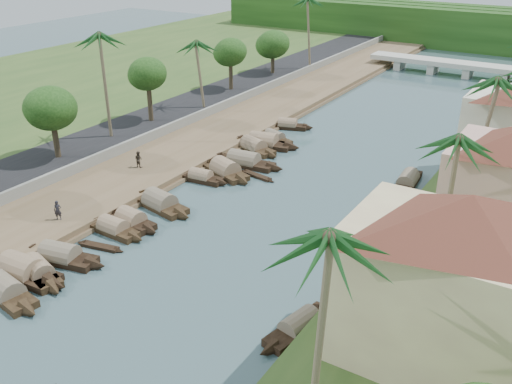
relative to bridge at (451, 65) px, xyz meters
The scene contains 40 objects.
ground 72.02m from the bridge, 90.00° to the right, with size 220.00×220.00×0.00m, color #3C555A.
left_bank 54.42m from the bridge, 107.10° to the right, with size 10.00×180.00×0.80m, color brown.
right_bank 55.37m from the bridge, 69.93° to the right, with size 16.00×180.00×1.20m, color #2D491D.
road 57.49m from the bridge, 115.23° to the right, with size 8.00×180.00×1.40m, color black.
retaining_wall 55.79m from the bridge, 111.23° to the right, with size 0.40×180.00×1.10m, color slate.
far_left_fill 72.84m from the bridge, 134.44° to the right, with size 45.00×220.00×1.35m, color #2D491D.
treeline 28.09m from the bridge, 90.00° to the left, with size 120.00×14.00×8.00m.
bridge is the anchor object (origin of this frame).
building_near 76.54m from the bridge, 75.61° to the right, with size 14.85×14.85×10.20m.
sampan_0 82.99m from the bridge, 96.24° to the right, with size 8.59×3.03×2.22m.
sampan_1 80.89m from the bridge, 97.17° to the right, with size 8.94×2.61×2.58m.
sampan_2 80.13m from the bridge, 96.52° to the right, with size 7.64×3.70×2.02m.
sampan_3 77.88m from the bridge, 96.90° to the right, with size 8.44×3.39×2.22m.
sampan_4 72.50m from the bridge, 97.18° to the right, with size 6.96×1.87×2.00m.
sampan_5 70.63m from the bridge, 97.16° to the right, with size 6.84×2.53×2.15m.
sampan_6 66.79m from the bridge, 97.63° to the right, with size 8.50×3.49×2.45m.
sampan_7 60.13m from the bridge, 98.92° to the right, with size 6.54×1.87×1.78m.
sampan_8 57.27m from the bridge, 98.23° to the right, with size 8.35×4.73×2.50m.
sampan_9 54.13m from the bridge, 98.43° to the right, with size 9.68×2.72×2.38m.
sampan_10 50.14m from the bridge, 100.85° to the right, with size 8.34×4.05×2.25m.
sampan_11 48.34m from the bridge, 100.90° to the right, with size 9.32×3.78×2.56m.
sampan_12 46.02m from the bridge, 101.29° to the right, with size 7.19×3.58×1.77m.
sampan_13 41.43m from the bridge, 103.85° to the right, with size 6.90×3.49×1.91m.
sampan_14 75.78m from the bridge, 82.23° to the right, with size 2.95×7.70×1.88m.
sampan_15 62.09m from the bridge, 80.49° to the right, with size 2.99×7.32×1.96m.
sampan_16 50.08m from the bridge, 79.90° to the right, with size 2.24×8.39×2.05m.
canoe_1 74.79m from the bridge, 96.31° to the right, with size 4.51×1.60×0.72m.
canoe_2 55.77m from the bridge, 95.21° to the right, with size 4.87×1.50×0.70m.
palm_0 84.85m from the bridge, 79.74° to the right, with size 3.20×3.20×12.59m.
palm_1 67.07m from the bridge, 76.07° to the right, with size 3.20×3.20×11.27m.
palm_2 53.69m from the bridge, 73.49° to the right, with size 3.20×3.20×12.15m.
palm_5 62.82m from the bridge, 112.83° to the right, with size 3.20×3.20×13.07m.
palm_6 48.05m from the bridge, 117.67° to the right, with size 3.20×3.20×10.04m.
palm_8 26.84m from the bridge, 146.44° to the right, with size 3.20×3.20×12.89m.
tree_2 69.18m from the bridge, 110.35° to the right, with size 5.29×5.29×7.42m.
tree_3 55.77m from the bridge, 115.62° to the right, with size 4.58×4.58×7.72m.
tree_4 40.50m from the bridge, 126.66° to the right, with size 4.63×4.63×7.33m.
tree_5 31.50m from the bridge, 140.25° to the right, with size 5.17×5.17×6.75m.
person_near 74.91m from the bridge, 100.47° to the right, with size 0.63×0.42×1.74m, color #242229.
person_far 63.29m from the bridge, 104.50° to the right, with size 0.83×0.65×1.72m, color #393128.
Camera 1 is at (23.28, -29.29, 23.42)m, focal length 40.00 mm.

